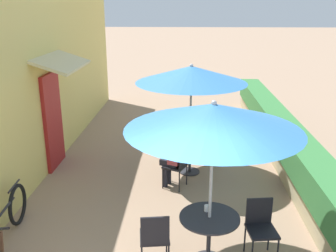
{
  "coord_description": "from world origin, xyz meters",
  "views": [
    {
      "loc": [
        0.51,
        -2.67,
        3.49
      ],
      "look_at": [
        0.15,
        4.96,
        1.0
      ],
      "focal_mm": 40.0,
      "sensor_mm": 36.0,
      "label": 1
    }
  ],
  "objects_px": {
    "cafe_chair_near_right": "(261,224)",
    "bicycle_leaning": "(4,222)",
    "coffee_cup_near": "(207,208)",
    "patio_umbrella_mid": "(191,74)",
    "coffee_cup_mid": "(193,140)",
    "cafe_chair_mid_right": "(178,163)",
    "seated_patron_mid_right": "(173,154)",
    "patio_umbrella_near": "(213,117)",
    "patio_table_near": "(209,228)",
    "cafe_chair_near_left": "(155,236)",
    "cafe_chair_mid_left": "(200,139)",
    "patio_table_mid": "(190,149)"
  },
  "relations": [
    {
      "from": "cafe_chair_near_right",
      "to": "bicycle_leaning",
      "type": "height_order",
      "value": "cafe_chair_near_right"
    },
    {
      "from": "coffee_cup_near",
      "to": "patio_umbrella_mid",
      "type": "height_order",
      "value": "patio_umbrella_mid"
    },
    {
      "from": "coffee_cup_mid",
      "to": "cafe_chair_mid_right",
      "type": "bearing_deg",
      "value": -112.96
    },
    {
      "from": "cafe_chair_near_right",
      "to": "seated_patron_mid_right",
      "type": "distance_m",
      "value": 2.5
    },
    {
      "from": "cafe_chair_near_right",
      "to": "seated_patron_mid_right",
      "type": "xyz_separation_m",
      "value": [
        -1.31,
        2.12,
        0.17
      ]
    },
    {
      "from": "cafe_chair_near_right",
      "to": "bicycle_leaning",
      "type": "xyz_separation_m",
      "value": [
        -3.81,
        0.13,
        -0.16
      ]
    },
    {
      "from": "cafe_chair_near_right",
      "to": "cafe_chair_mid_right",
      "type": "distance_m",
      "value": 2.41
    },
    {
      "from": "coffee_cup_near",
      "to": "coffee_cup_mid",
      "type": "bearing_deg",
      "value": 93.18
    },
    {
      "from": "patio_umbrella_near",
      "to": "cafe_chair_mid_right",
      "type": "relative_size",
      "value": 2.72
    },
    {
      "from": "patio_table_near",
      "to": "bicycle_leaning",
      "type": "relative_size",
      "value": 0.47
    },
    {
      "from": "cafe_chair_near_right",
      "to": "coffee_cup_mid",
      "type": "xyz_separation_m",
      "value": [
        -0.93,
        2.75,
        0.25
      ]
    },
    {
      "from": "patio_umbrella_near",
      "to": "coffee_cup_near",
      "type": "relative_size",
      "value": 26.29
    },
    {
      "from": "cafe_chair_near_left",
      "to": "coffee_cup_mid",
      "type": "relative_size",
      "value": 9.67
    },
    {
      "from": "coffee_cup_near",
      "to": "cafe_chair_mid_right",
      "type": "bearing_deg",
      "value": 101.72
    },
    {
      "from": "cafe_chair_near_left",
      "to": "cafe_chair_mid_left",
      "type": "relative_size",
      "value": 1.0
    },
    {
      "from": "coffee_cup_near",
      "to": "patio_umbrella_near",
      "type": "bearing_deg",
      "value": -77.71
    },
    {
      "from": "coffee_cup_mid",
      "to": "patio_table_mid",
      "type": "bearing_deg",
      "value": 132.1
    },
    {
      "from": "patio_umbrella_near",
      "to": "cafe_chair_mid_right",
      "type": "bearing_deg",
      "value": 101.76
    },
    {
      "from": "patio_table_mid",
      "to": "cafe_chair_mid_left",
      "type": "height_order",
      "value": "cafe_chair_mid_left"
    },
    {
      "from": "cafe_chair_near_right",
      "to": "patio_umbrella_mid",
      "type": "height_order",
      "value": "patio_umbrella_mid"
    },
    {
      "from": "cafe_chair_near_left",
      "to": "seated_patron_mid_right",
      "type": "distance_m",
      "value": 2.48
    },
    {
      "from": "cafe_chair_near_left",
      "to": "patio_table_mid",
      "type": "distance_m",
      "value": 3.19
    },
    {
      "from": "patio_table_near",
      "to": "patio_umbrella_near",
      "type": "distance_m",
      "value": 1.61
    },
    {
      "from": "patio_table_near",
      "to": "cafe_chair_near_left",
      "type": "bearing_deg",
      "value": -166.74
    },
    {
      "from": "coffee_cup_near",
      "to": "bicycle_leaning",
      "type": "bearing_deg",
      "value": 177.07
    },
    {
      "from": "cafe_chair_mid_left",
      "to": "bicycle_leaning",
      "type": "distance_m",
      "value": 4.57
    },
    {
      "from": "patio_umbrella_near",
      "to": "patio_umbrella_mid",
      "type": "xyz_separation_m",
      "value": [
        -0.24,
        2.98,
        0.0
      ]
    },
    {
      "from": "patio_umbrella_near",
      "to": "patio_umbrella_mid",
      "type": "distance_m",
      "value": 2.99
    },
    {
      "from": "patio_table_near",
      "to": "coffee_cup_mid",
      "type": "distance_m",
      "value": 2.94
    },
    {
      "from": "patio_table_near",
      "to": "patio_table_mid",
      "type": "height_order",
      "value": "same"
    },
    {
      "from": "patio_umbrella_near",
      "to": "coffee_cup_near",
      "type": "distance_m",
      "value": 1.39
    },
    {
      "from": "patio_umbrella_near",
      "to": "bicycle_leaning",
      "type": "height_order",
      "value": "patio_umbrella_near"
    },
    {
      "from": "cafe_chair_near_right",
      "to": "bicycle_leaning",
      "type": "distance_m",
      "value": 3.81
    },
    {
      "from": "patio_table_near",
      "to": "cafe_chair_mid_left",
      "type": "xyz_separation_m",
      "value": [
        -0.01,
        3.7,
        -0.03
      ]
    },
    {
      "from": "patio_table_near",
      "to": "coffee_cup_near",
      "type": "distance_m",
      "value": 0.27
    },
    {
      "from": "cafe_chair_mid_left",
      "to": "seated_patron_mid_right",
      "type": "relative_size",
      "value": 0.7
    },
    {
      "from": "coffee_cup_mid",
      "to": "patio_table_near",
      "type": "bearing_deg",
      "value": -86.35
    },
    {
      "from": "coffee_cup_near",
      "to": "cafe_chair_near_right",
      "type": "bearing_deg",
      "value": 1.85
    },
    {
      "from": "coffee_cup_mid",
      "to": "bicycle_leaning",
      "type": "relative_size",
      "value": 0.05
    },
    {
      "from": "coffee_cup_near",
      "to": "cafe_chair_near_left",
      "type": "bearing_deg",
      "value": -155.41
    },
    {
      "from": "patio_table_near",
      "to": "seated_patron_mid_right",
      "type": "distance_m",
      "value": 2.37
    },
    {
      "from": "coffee_cup_near",
      "to": "cafe_chair_mid_left",
      "type": "distance_m",
      "value": 3.56
    },
    {
      "from": "patio_table_near",
      "to": "patio_umbrella_mid",
      "type": "xyz_separation_m",
      "value": [
        -0.24,
        2.98,
        1.61
      ]
    },
    {
      "from": "cafe_chair_near_left",
      "to": "cafe_chair_mid_left",
      "type": "distance_m",
      "value": 3.95
    },
    {
      "from": "patio_table_near",
      "to": "coffee_cup_mid",
      "type": "bearing_deg",
      "value": 93.65
    },
    {
      "from": "patio_table_mid",
      "to": "cafe_chair_mid_right",
      "type": "relative_size",
      "value": 0.96
    },
    {
      "from": "patio_table_near",
      "to": "seated_patron_mid_right",
      "type": "height_order",
      "value": "seated_patron_mid_right"
    },
    {
      "from": "cafe_chair_mid_left",
      "to": "bicycle_leaning",
      "type": "relative_size",
      "value": 0.49
    },
    {
      "from": "cafe_chair_near_left",
      "to": "patio_table_mid",
      "type": "xyz_separation_m",
      "value": [
        0.5,
        3.15,
        0.03
      ]
    },
    {
      "from": "patio_table_mid",
      "to": "cafe_chair_mid_right",
      "type": "xyz_separation_m",
      "value": [
        -0.23,
        -0.72,
        -0.03
      ]
    }
  ]
}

